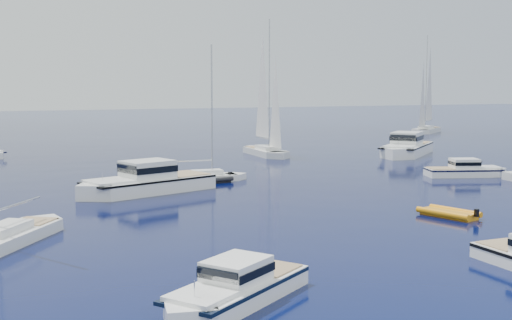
{
  "coord_description": "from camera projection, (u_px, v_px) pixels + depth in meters",
  "views": [
    {
      "loc": [
        -20.95,
        -20.42,
        7.81
      ],
      "look_at": [
        -0.59,
        24.76,
        2.2
      ],
      "focal_mm": 45.86,
      "sensor_mm": 36.0,
      "label": 1
    }
  ],
  "objects": [
    {
      "name": "sailboat_sails_r",
      "position": [
        266.0,
        155.0,
        74.38
      ],
      "size": [
        3.41,
        10.86,
        15.75
      ],
      "primitive_type": null,
      "rotation": [
        0.0,
        0.0,
        3.08
      ],
      "color": "silver",
      "rests_on": "ground"
    },
    {
      "name": "sailboat_fore",
      "position": [
        10.0,
        243.0,
        32.78
      ],
      "size": [
        7.36,
        8.97,
        13.66
      ],
      "primitive_type": null,
      "rotation": [
        0.0,
        0.0,
        2.52
      ],
      "color": "white",
      "rests_on": "ground"
    },
    {
      "name": "motor_cruiser_centre",
      "position": [
        145.0,
        193.0,
        48.06
      ],
      "size": [
        12.14,
        6.95,
        3.05
      ],
      "primitive_type": null,
      "rotation": [
        0.0,
        0.0,
        1.88
      ],
      "color": "white",
      "rests_on": "ground"
    },
    {
      "name": "motor_cruiser_distant",
      "position": [
        406.0,
        155.0,
        74.31
      ],
      "size": [
        12.34,
        11.24,
        3.36
      ],
      "primitive_type": null,
      "rotation": [
        0.0,
        0.0,
        2.27
      ],
      "color": "white",
      "rests_on": "ground"
    },
    {
      "name": "tender_grey_far",
      "position": [
        207.0,
        183.0,
        53.15
      ],
      "size": [
        4.31,
        2.6,
        0.95
      ],
      "primitive_type": null,
      "rotation": [
        0.0,
        0.0,
        1.67
      ],
      "color": "black",
      "rests_on": "ground"
    },
    {
      "name": "sailboat_centre",
      "position": [
        203.0,
        181.0,
        54.01
      ],
      "size": [
        8.04,
        2.68,
        11.62
      ],
      "primitive_type": null,
      "rotation": [
        0.0,
        0.0,
        4.63
      ],
      "color": "white",
      "rests_on": "ground"
    },
    {
      "name": "sailboat_sails_far",
      "position": [
        427.0,
        133.0,
        110.6
      ],
      "size": [
        10.98,
        9.22,
        16.85
      ],
      "primitive_type": null,
      "rotation": [
        0.0,
        0.0,
        2.21
      ],
      "color": "silver",
      "rests_on": "ground"
    },
    {
      "name": "motor_cruiser_far_r",
      "position": [
        466.0,
        176.0,
        56.88
      ],
      "size": [
        7.92,
        4.76,
        1.99
      ],
      "primitive_type": null,
      "rotation": [
        0.0,
        0.0,
        4.37
      ],
      "color": "white",
      "rests_on": "ground"
    },
    {
      "name": "ground",
      "position": [
        506.0,
        270.0,
        27.93
      ],
      "size": [
        400.0,
        400.0,
        0.0
      ],
      "primitive_type": "plane",
      "color": "#08154E",
      "rests_on": "ground"
    },
    {
      "name": "motor_cruiser_left",
      "position": [
        234.0,
        303.0,
        23.67
      ],
      "size": [
        7.81,
        6.26,
        2.04
      ],
      "primitive_type": null,
      "rotation": [
        0.0,
        0.0,
        2.15
      ],
      "color": "white",
      "rests_on": "ground"
    },
    {
      "name": "tender_yellow",
      "position": [
        449.0,
        217.0,
        39.25
      ],
      "size": [
        2.95,
        4.12,
        0.95
      ],
      "primitive_type": null,
      "rotation": [
        0.0,
        0.0,
        0.27
      ],
      "color": "orange",
      "rests_on": "ground"
    }
  ]
}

